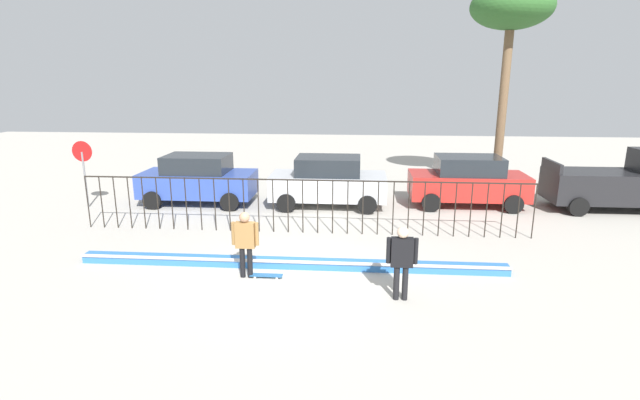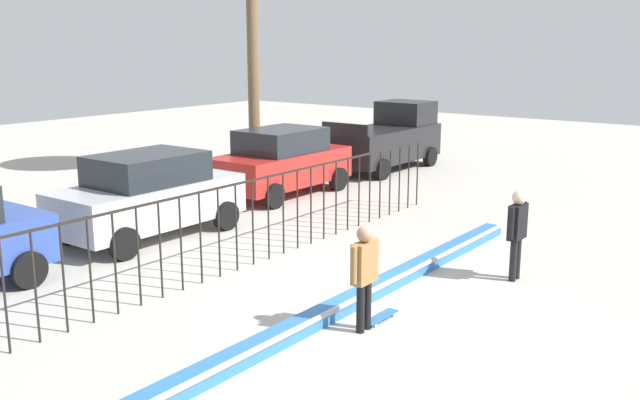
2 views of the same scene
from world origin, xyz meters
name	(u,v)px [view 1 (image 1 of 2)]	position (x,y,z in m)	size (l,w,h in m)	color
ground_plane	(287,275)	(0.00, 0.00, 0.00)	(60.00, 60.00, 0.00)	#ADA89E
bowl_coping_ledge	(290,263)	(0.00, 0.49, 0.12)	(11.00, 0.40, 0.27)	#2D6BB7
perimeter_fence	(303,200)	(0.00, 3.37, 1.06)	(14.04, 0.04, 1.71)	black
skateboarder	(245,239)	(-0.98, -0.19, 0.99)	(0.67, 0.25, 1.65)	black
skateboard	(266,275)	(-0.49, -0.19, 0.06)	(0.80, 0.20, 0.07)	#26598C
camera_operator	(402,256)	(2.68, -1.12, 1.01)	(0.68, 0.26, 1.68)	black
parked_car_blue	(198,179)	(-4.43, 6.61, 0.97)	(4.30, 2.12, 1.90)	#2D479E
parked_car_silver	(328,181)	(0.59, 6.60, 0.97)	(4.30, 2.12, 1.90)	#B7BABF
parked_car_red	(468,181)	(5.83, 7.11, 0.97)	(4.30, 2.12, 1.90)	#B2231E
pickup_truck	(622,183)	(11.29, 6.95, 1.04)	(4.70, 2.12, 2.24)	black
stop_sign	(84,165)	(-8.44, 5.75, 1.62)	(0.76, 0.07, 2.50)	slate
palm_tree_tall	(511,12)	(7.60, 9.73, 7.27)	(3.22, 3.22, 8.34)	brown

